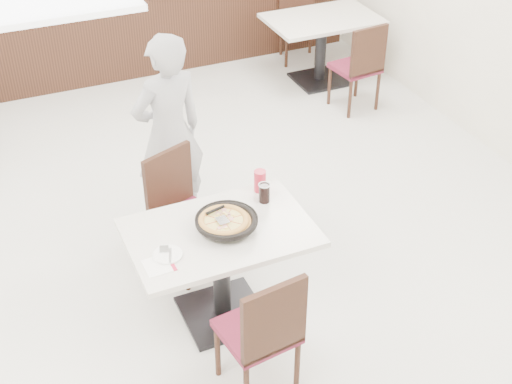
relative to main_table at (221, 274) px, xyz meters
name	(u,v)px	position (x,y,z in m)	size (l,w,h in m)	color
floor	(225,265)	(0.21, 0.49, -0.38)	(7.00, 7.00, 0.00)	beige
wainscot_back	(106,37)	(0.21, 3.97, 0.18)	(5.90, 0.03, 1.10)	black
main_table	(221,274)	(0.00, 0.00, 0.00)	(1.20, 0.80, 0.75)	silver
chair_near	(257,328)	(-0.02, -0.65, 0.10)	(0.42, 0.42, 0.95)	black
chair_far	(187,217)	(-0.04, 0.58, 0.10)	(0.42, 0.42, 0.95)	black
trivet	(230,226)	(0.07, 0.00, 0.39)	(0.12, 0.12, 0.04)	black
pizza_pan	(227,224)	(0.05, -0.01, 0.42)	(0.34, 0.34, 0.01)	black
pizza	(224,222)	(0.03, -0.01, 0.44)	(0.35, 0.35, 0.02)	#C88C39
pizza_server	(222,220)	(0.01, -0.02, 0.47)	(0.07, 0.09, 0.00)	silver
napkin	(159,265)	(-0.47, -0.18, 0.38)	(0.18, 0.18, 0.00)	white
side_plate	(168,255)	(-0.39, -0.11, 0.38)	(0.19, 0.19, 0.01)	white
fork	(170,256)	(-0.38, -0.14, 0.39)	(0.01, 0.15, 0.00)	silver
cola_glass	(264,193)	(0.40, 0.18, 0.44)	(0.08, 0.08, 0.13)	black
red_cup	(260,181)	(0.42, 0.31, 0.45)	(0.08, 0.08, 0.16)	#B91D32
diner_person	(169,134)	(0.05, 1.21, 0.44)	(0.60, 0.39, 1.64)	#B1B1B5
bg_table_right	(321,50)	(2.39, 3.06, 0.00)	(1.20, 0.80, 0.75)	silver
bg_chair_right_near	(355,65)	(2.41, 2.36, 0.10)	(0.42, 0.42, 0.95)	black
bg_chair_right_far	(299,22)	(2.43, 3.67, 0.10)	(0.42, 0.42, 0.95)	black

